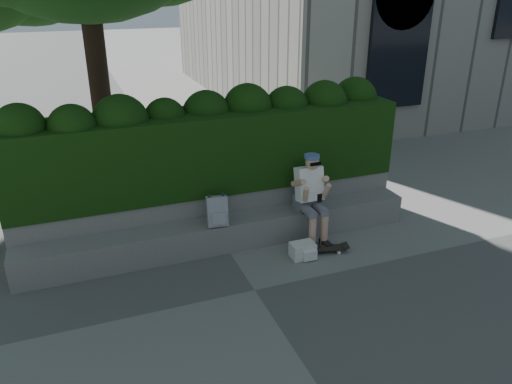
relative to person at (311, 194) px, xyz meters
name	(u,v)px	position (x,y,z in m)	size (l,w,h in m)	color
ground	(255,290)	(-1.32, -1.07, -0.75)	(80.00, 80.00, 0.00)	slate
bench_ledge	(225,234)	(-1.32, 0.18, -0.53)	(6.00, 0.45, 0.45)	gray
planter_wall	(216,212)	(-1.32, 0.66, -0.38)	(6.00, 0.50, 0.75)	gray
hedge	(210,149)	(-1.32, 0.88, 0.60)	(6.00, 1.00, 1.20)	black
person	(311,194)	(0.00, 0.00, 0.00)	(0.40, 0.76, 1.38)	slate
skateboard	(321,248)	(-0.04, -0.49, -0.69)	(0.77, 0.38, 0.08)	black
backpack_plaid	(217,211)	(-1.47, 0.08, -0.08)	(0.30, 0.16, 0.44)	#B9B8BE
backpack_ground	(303,250)	(-0.36, -0.51, -0.64)	(0.35, 0.25, 0.23)	white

